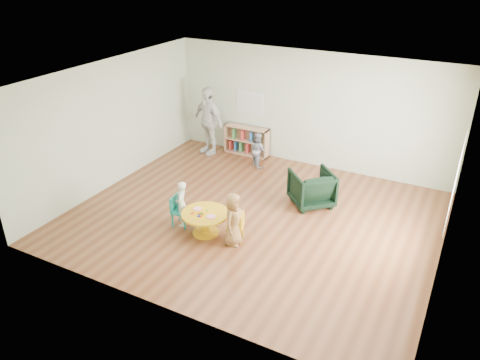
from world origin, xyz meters
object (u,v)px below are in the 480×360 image
at_px(child_right, 233,219).
at_px(adult_caretaker, 208,121).
at_px(toddler, 258,150).
at_px(kid_chair_right, 237,226).
at_px(activity_table, 205,219).
at_px(armchair, 312,188).
at_px(bookshelf, 247,140).
at_px(kid_chair_left, 179,210).
at_px(child_left, 181,204).

xyz_separation_m(child_right, adult_caretaker, (-2.62, 3.45, 0.38)).
bearing_deg(toddler, kid_chair_right, 142.40).
xyz_separation_m(activity_table, armchair, (1.37, 2.01, 0.07)).
distance_m(bookshelf, armchair, 3.04).
xyz_separation_m(kid_chair_left, child_right, (1.24, -0.09, 0.18)).
relative_size(kid_chair_left, kid_chair_right, 1.13).
bearing_deg(toddler, child_right, 141.48).
xyz_separation_m(kid_chair_left, kid_chair_right, (1.24, 0.06, -0.04)).
distance_m(kid_chair_left, armchair, 2.79).
distance_m(armchair, child_right, 2.19).
distance_m(kid_chair_right, bookshelf, 4.09).
xyz_separation_m(bookshelf, child_right, (1.70, -3.86, 0.14)).
relative_size(child_right, toddler, 1.15).
height_order(activity_table, kid_chair_right, kid_chair_right).
xyz_separation_m(kid_chair_left, adult_caretaker, (-1.38, 3.37, 0.55)).
bearing_deg(adult_caretaker, activity_table, -39.85).
bearing_deg(child_right, child_left, 80.06).
height_order(bookshelf, child_left, child_left).
distance_m(kid_chair_left, child_right, 1.25).
bearing_deg(child_left, activity_table, 62.55).
relative_size(kid_chair_right, armchair, 0.66).
distance_m(bookshelf, toddler, 0.86).
height_order(kid_chair_left, adult_caretaker, adult_caretaker).
bearing_deg(child_right, bookshelf, 19.04).
bearing_deg(activity_table, bookshelf, 105.79).
relative_size(kid_chair_left, child_left, 0.67).
bearing_deg(kid_chair_right, adult_caretaker, 22.57).
bearing_deg(kid_chair_left, child_left, 109.80).
xyz_separation_m(activity_table, toddler, (-0.47, 3.21, 0.13)).
bearing_deg(toddler, adult_caretaker, 25.85).
height_order(kid_chair_left, toddler, toddler).
bearing_deg(adult_caretaker, child_left, -47.11).
bearing_deg(armchair, child_right, 26.61).
height_order(armchair, child_right, child_right).
relative_size(kid_chair_left, adult_caretaker, 0.35).
height_order(kid_chair_left, bookshelf, bookshelf).
height_order(bookshelf, child_right, child_right).
height_order(activity_table, child_right, child_right).
relative_size(armchair, child_left, 0.90).
bearing_deg(adult_caretaker, child_right, -33.02).
height_order(kid_chair_right, child_right, child_right).
xyz_separation_m(toddler, adult_caretaker, (-1.52, 0.19, 0.44)).
bearing_deg(adult_caretaker, armchair, -2.71).
relative_size(armchair, adult_caretaker, 0.47).
xyz_separation_m(armchair, child_right, (-0.74, -2.06, 0.13)).
bearing_deg(child_right, toddler, 13.78).
relative_size(activity_table, adult_caretaker, 0.50).
distance_m(activity_table, child_left, 0.59).
height_order(kid_chair_right, armchair, armchair).
xyz_separation_m(activity_table, bookshelf, (-1.08, 3.81, 0.06)).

